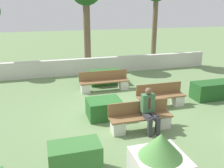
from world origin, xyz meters
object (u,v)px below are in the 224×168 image
bench_left_side (104,83)px  planter_corner_left (159,165)px  bench_front (140,119)px  person_seated_man (149,108)px  bench_right_side (161,98)px

bench_left_side → planter_corner_left: size_ratio=1.71×
bench_front → bench_left_side: size_ratio=0.88×
bench_front → person_seated_man: bearing=-34.5°
bench_front → planter_corner_left: 2.61m
bench_front → bench_right_side: bearing=45.9°
bench_left_side → person_seated_man: (0.33, -3.95, 0.38)m
bench_left_side → bench_right_side: bearing=-63.7°
person_seated_man → bench_right_side: bearing=53.0°
bench_front → person_seated_man: (0.20, -0.14, 0.39)m
bench_left_side → person_seated_man: size_ratio=1.66×
bench_front → planter_corner_left: (-0.64, -2.51, 0.26)m
bench_right_side → person_seated_man: size_ratio=1.38×
planter_corner_left → bench_right_side: bearing=62.7°
person_seated_man → planter_corner_left: (-0.85, -2.37, -0.13)m
bench_front → planter_corner_left: size_ratio=1.51×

